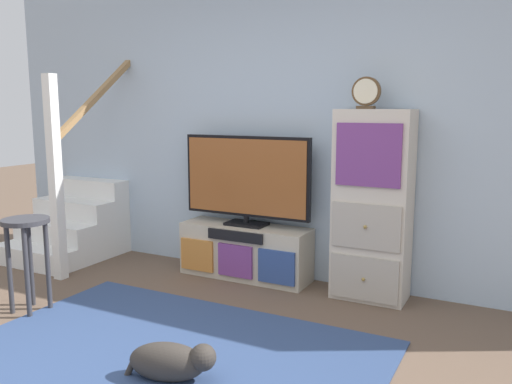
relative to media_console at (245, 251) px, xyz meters
name	(u,v)px	position (x,y,z in m)	size (l,w,h in m)	color
back_wall	(289,126)	(0.30, 0.27, 1.11)	(6.40, 0.12, 2.70)	#A8BCD1
area_rug	(164,357)	(0.30, -1.59, -0.23)	(2.60, 1.80, 0.01)	navy
media_console	(245,251)	(0.00, 0.00, 0.00)	(1.19, 0.38, 0.48)	#BCB29E
television	(246,178)	(0.00, 0.02, 0.66)	(1.21, 0.22, 0.80)	black
side_cabinet	(372,206)	(1.13, 0.01, 0.51)	(0.58, 0.38, 1.50)	beige
desk_clock	(366,93)	(1.06, 0.00, 1.39)	(0.22, 0.08, 0.24)	#4C3823
staircase	(86,216)	(-1.94, 0.01, 0.13)	(1.00, 1.36, 2.20)	white
bar_stool_near	(27,243)	(-1.05, -1.45, 0.29)	(0.34, 0.34, 0.71)	#333338
dog	(172,361)	(0.51, -1.79, -0.12)	(0.53, 0.32, 0.23)	#332D28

